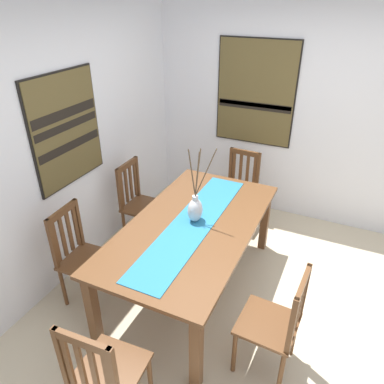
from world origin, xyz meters
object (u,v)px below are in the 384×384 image
Objects in this scene: chair_1 at (239,187)px; chair_4 at (276,322)px; centerpiece_vase at (195,209)px; painting_on_back_wall at (66,130)px; chair_3 at (140,202)px; painting_on_side_wall at (256,93)px; chair_0 at (104,373)px; chair_2 at (81,255)px; dining_table at (193,232)px.

chair_1 is 2.10m from chair_4.
painting_on_back_wall is (-0.13, 1.24, 0.60)m from centerpiece_vase.
chair_3 is at bearing 133.25° from chair_1.
chair_3 is at bearing -29.93° from painting_on_back_wall.
painting_on_side_wall is (0.43, 0.01, 1.05)m from chair_1.
chair_1 is 0.96× the size of chair_4.
chair_4 is 0.76× the size of painting_on_side_wall.
chair_0 is 1.25m from chair_2.
chair_0 reaches higher than dining_table.
painting_on_back_wall is (-0.08, 1.24, 0.82)m from dining_table.
chair_2 reaches higher than chair_4.
centerpiece_vase is 0.59× the size of painting_on_side_wall.
chair_3 is at bearing 1.45° from chair_2.
chair_0 is 2.75m from chair_1.
chair_1 is at bearing -46.75° from chair_3.
chair_2 is at bearing 123.36° from centerpiece_vase.
chair_2 is (-0.58, 0.88, -0.40)m from centerpiece_vase.
centerpiece_vase is 1.13m from chair_2.
chair_0 is 0.78× the size of painting_on_side_wall.
painting_on_back_wall is at bearing 93.50° from dining_table.
painting_on_side_wall is at bearing 0.17° from dining_table.
chair_1 is 2.08m from chair_2.
painting_on_side_wall is at bearing 0.57° from chair_0.
painting_on_side_wall is at bearing 21.72° from chair_4.
painting_on_back_wall is at bearing 38.92° from chair_2.
chair_3 is at bearing 26.14° from chair_0.
chair_2 is at bearing 120.85° from dining_table.
centerpiece_vase is at bearing -84.03° from painting_on_back_wall.
centerpiece_vase is 0.76× the size of chair_3.
centerpiece_vase is at bearing 1.02° from chair_0.
painting_on_back_wall reaches higher than chair_3.
chair_3 is (-0.85, 0.91, 0.01)m from chair_1.
chair_3 reaches higher than dining_table.
dining_table is at bearing -179.83° from painting_on_side_wall.
chair_0 reaches higher than chair_3.
centerpiece_vase is 1.09m from chair_3.
chair_0 is 1.01× the size of chair_2.
chair_4 is at bearing -154.14° from chair_1.
painting_on_side_wall reaches higher than dining_table.
painting_on_side_wall reaches higher than chair_0.
chair_3 reaches higher than chair_4.
chair_1 reaches higher than dining_table.
chair_0 is at bearing -178.98° from centerpiece_vase.
dining_table is 0.23m from centerpiece_vase.
dining_table is 1.05m from chair_3.
chair_3 is (1.03, 0.03, 0.00)m from chair_2.
chair_2 is 1.03m from chair_3.
chair_2 is 1.80m from chair_4.
centerpiece_vase is 1.50m from chair_0.
painting_on_back_wall is (1.31, 1.27, 1.00)m from chair_0.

